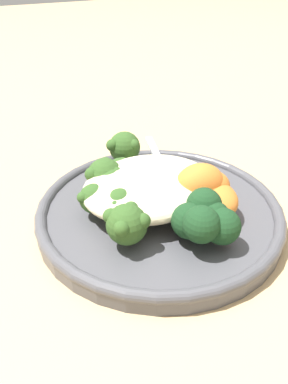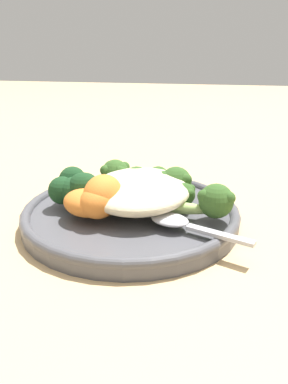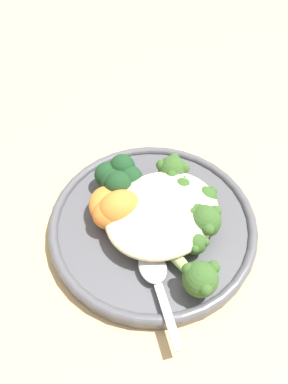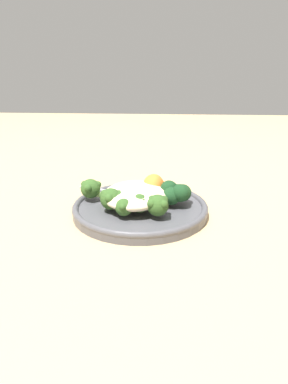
{
  "view_description": "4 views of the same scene",
  "coord_description": "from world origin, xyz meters",
  "px_view_note": "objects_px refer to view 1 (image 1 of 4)",
  "views": [
    {
      "loc": [
        -0.19,
        -0.25,
        0.24
      ],
      "look_at": [
        -0.03,
        0.01,
        0.04
      ],
      "focal_mm": 35.0,
      "sensor_mm": 36.0,
      "label": 1
    },
    {
      "loc": [
        0.38,
        0.12,
        0.19
      ],
      "look_at": [
        -0.01,
        0.03,
        0.04
      ],
      "focal_mm": 35.0,
      "sensor_mm": 36.0,
      "label": 2
    },
    {
      "loc": [
        0.15,
        0.21,
        0.4
      ],
      "look_at": [
        -0.01,
        -0.0,
        0.06
      ],
      "focal_mm": 35.0,
      "sensor_mm": 36.0,
      "label": 3
    },
    {
      "loc": [
        -0.53,
        -0.05,
        0.23
      ],
      "look_at": [
        -0.01,
        0.01,
        0.04
      ],
      "focal_mm": 28.0,
      "sensor_mm": 36.0,
      "label": 4
    }
  ],
  "objects_px": {
    "plate": "(159,211)",
    "sweet_potato_chunk_2": "(206,188)",
    "broccoli_stalk_0": "(129,153)",
    "quinoa_mound": "(149,186)",
    "broccoli_stalk_5": "(136,201)",
    "broccoli_stalk_1": "(132,176)",
    "sweet_potato_chunk_1": "(199,185)",
    "broccoli_stalk_6": "(135,219)",
    "spoon": "(162,164)",
    "kale_tuft": "(205,219)",
    "broccoli_stalk_4": "(107,198)",
    "broccoli_stalk_2": "(117,179)",
    "broccoli_stalk_3": "(125,186)",
    "sweet_potato_chunk_0": "(215,199)"
  },
  "relations": [
    {
      "from": "broccoli_stalk_5",
      "to": "broccoli_stalk_6",
      "type": "bearing_deg",
      "value": 52.93
    },
    {
      "from": "broccoli_stalk_3",
      "to": "broccoli_stalk_6",
      "type": "height_order",
      "value": "broccoli_stalk_6"
    },
    {
      "from": "broccoli_stalk_6",
      "to": "sweet_potato_chunk_1",
      "type": "bearing_deg",
      "value": 158.34
    },
    {
      "from": "broccoli_stalk_4",
      "to": "spoon",
      "type": "relative_size",
      "value": 0.89
    },
    {
      "from": "broccoli_stalk_6",
      "to": "broccoli_stalk_3",
      "type": "bearing_deg",
      "value": -137.4
    },
    {
      "from": "plate",
      "to": "broccoli_stalk_5",
      "type": "distance_m",
      "value": 0.04
    },
    {
      "from": "broccoli_stalk_1",
      "to": "sweet_potato_chunk_1",
      "type": "height_order",
      "value": "sweet_potato_chunk_1"
    },
    {
      "from": "quinoa_mound",
      "to": "sweet_potato_chunk_0",
      "type": "relative_size",
      "value": 2.55
    },
    {
      "from": "broccoli_stalk_1",
      "to": "broccoli_stalk_2",
      "type": "bearing_deg",
      "value": 82.68
    },
    {
      "from": "broccoli_stalk_2",
      "to": "broccoli_stalk_5",
      "type": "distance_m",
      "value": 0.04
    },
    {
      "from": "plate",
      "to": "broccoli_stalk_3",
      "type": "height_order",
      "value": "broccoli_stalk_3"
    },
    {
      "from": "broccoli_stalk_4",
      "to": "broccoli_stalk_6",
      "type": "xyz_separation_m",
      "value": [
        0.0,
        -0.05,
        0.0
      ]
    },
    {
      "from": "broccoli_stalk_5",
      "to": "spoon",
      "type": "bearing_deg",
      "value": -142.48
    },
    {
      "from": "broccoli_stalk_0",
      "to": "spoon",
      "type": "height_order",
      "value": "broccoli_stalk_0"
    },
    {
      "from": "broccoli_stalk_2",
      "to": "spoon",
      "type": "distance_m",
      "value": 0.08
    },
    {
      "from": "broccoli_stalk_2",
      "to": "broccoli_stalk_3",
      "type": "xyz_separation_m",
      "value": [
        0.0,
        -0.01,
        -0.0
      ]
    },
    {
      "from": "plate",
      "to": "quinoa_mound",
      "type": "height_order",
      "value": "quinoa_mound"
    },
    {
      "from": "quinoa_mound",
      "to": "sweet_potato_chunk_0",
      "type": "bearing_deg",
      "value": -47.65
    },
    {
      "from": "plate",
      "to": "sweet_potato_chunk_2",
      "type": "height_order",
      "value": "sweet_potato_chunk_2"
    },
    {
      "from": "broccoli_stalk_4",
      "to": "sweet_potato_chunk_0",
      "type": "bearing_deg",
      "value": 161.93
    },
    {
      "from": "broccoli_stalk_2",
      "to": "broccoli_stalk_3",
      "type": "distance_m",
      "value": 0.01
    },
    {
      "from": "broccoli_stalk_5",
      "to": "broccoli_stalk_3",
      "type": "bearing_deg",
      "value": -100.61
    },
    {
      "from": "plate",
      "to": "broccoli_stalk_6",
      "type": "distance_m",
      "value": 0.06
    },
    {
      "from": "sweet_potato_chunk_1",
      "to": "spoon",
      "type": "height_order",
      "value": "sweet_potato_chunk_1"
    },
    {
      "from": "broccoli_stalk_0",
      "to": "sweet_potato_chunk_2",
      "type": "distance_m",
      "value": 0.11
    },
    {
      "from": "broccoli_stalk_5",
      "to": "kale_tuft",
      "type": "height_order",
      "value": "kale_tuft"
    },
    {
      "from": "broccoli_stalk_6",
      "to": "broccoli_stalk_1",
      "type": "bearing_deg",
      "value": -145.27
    },
    {
      "from": "quinoa_mound",
      "to": "sweet_potato_chunk_0",
      "type": "height_order",
      "value": "quinoa_mound"
    },
    {
      "from": "broccoli_stalk_0",
      "to": "sweet_potato_chunk_0",
      "type": "relative_size",
      "value": 2.27
    },
    {
      "from": "broccoli_stalk_6",
      "to": "sweet_potato_chunk_0",
      "type": "bearing_deg",
      "value": 145.87
    },
    {
      "from": "plate",
      "to": "broccoli_stalk_1",
      "type": "relative_size",
      "value": 2.82
    },
    {
      "from": "plate",
      "to": "broccoli_stalk_2",
      "type": "bearing_deg",
      "value": 126.05
    },
    {
      "from": "broccoli_stalk_2",
      "to": "kale_tuft",
      "type": "bearing_deg",
      "value": 150.32
    },
    {
      "from": "sweet_potato_chunk_1",
      "to": "broccoli_stalk_0",
      "type": "bearing_deg",
      "value": 100.8
    },
    {
      "from": "broccoli_stalk_6",
      "to": "kale_tuft",
      "type": "xyz_separation_m",
      "value": [
        0.05,
        -0.04,
        0.0
      ]
    },
    {
      "from": "broccoli_stalk_6",
      "to": "sweet_potato_chunk_2",
      "type": "bearing_deg",
      "value": 156.62
    },
    {
      "from": "plate",
      "to": "sweet_potato_chunk_0",
      "type": "xyz_separation_m",
      "value": [
        0.04,
        -0.04,
        0.02
      ]
    },
    {
      "from": "plate",
      "to": "broccoli_stalk_5",
      "type": "bearing_deg",
      "value": -174.72
    },
    {
      "from": "broccoli_stalk_4",
      "to": "spoon",
      "type": "height_order",
      "value": "broccoli_stalk_4"
    },
    {
      "from": "plate",
      "to": "sweet_potato_chunk_2",
      "type": "distance_m",
      "value": 0.06
    },
    {
      "from": "broccoli_stalk_3",
      "to": "kale_tuft",
      "type": "xyz_separation_m",
      "value": [
        0.03,
        -0.09,
        0.01
      ]
    },
    {
      "from": "kale_tuft",
      "to": "spoon",
      "type": "height_order",
      "value": "kale_tuft"
    },
    {
      "from": "sweet_potato_chunk_1",
      "to": "spoon",
      "type": "xyz_separation_m",
      "value": [
        0.01,
        0.08,
        -0.02
      ]
    },
    {
      "from": "broccoli_stalk_1",
      "to": "kale_tuft",
      "type": "xyz_separation_m",
      "value": [
        0.01,
        -0.11,
        0.01
      ]
    },
    {
      "from": "broccoli_stalk_6",
      "to": "sweet_potato_chunk_2",
      "type": "distance_m",
      "value": 0.09
    },
    {
      "from": "broccoli_stalk_0",
      "to": "broccoli_stalk_2",
      "type": "distance_m",
      "value": 0.06
    },
    {
      "from": "quinoa_mound",
      "to": "broccoli_stalk_5",
      "type": "xyz_separation_m",
      "value": [
        -0.02,
        -0.01,
        -0.0
      ]
    },
    {
      "from": "spoon",
      "to": "broccoli_stalk_1",
      "type": "bearing_deg",
      "value": 128.96
    },
    {
      "from": "quinoa_mound",
      "to": "broccoli_stalk_0",
      "type": "xyz_separation_m",
      "value": [
        0.02,
        0.08,
        -0.0
      ]
    },
    {
      "from": "broccoli_stalk_4",
      "to": "broccoli_stalk_5",
      "type": "height_order",
      "value": "broccoli_stalk_5"
    }
  ]
}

